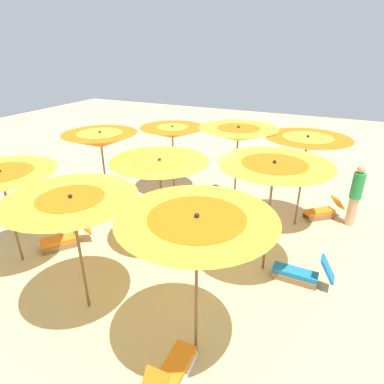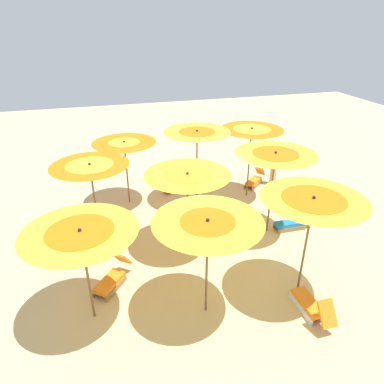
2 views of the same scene
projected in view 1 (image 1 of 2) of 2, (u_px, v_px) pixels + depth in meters
name	position (u px, v px, depth m)	size (l,w,h in m)	color
ground	(178.00, 242.00, 7.96)	(34.97, 34.97, 0.04)	#D1B57F
beach_umbrella_0	(197.00, 228.00, 4.19)	(2.12, 2.12, 2.47)	brown
beach_umbrella_1	(273.00, 173.00, 6.07)	(2.18, 2.18, 2.48)	brown
beach_umbrella_2	(307.00, 143.00, 7.77)	(2.06, 2.06, 2.46)	brown
beach_umbrella_3	(72.00, 207.00, 5.13)	(2.13, 2.13, 2.29)	brown
beach_umbrella_4	(160.00, 168.00, 7.04)	(2.16, 2.16, 2.20)	brown
beach_umbrella_5	(238.00, 134.00, 8.60)	(2.10, 2.10, 2.48)	brown
beach_umbrella_6	(1.00, 179.00, 6.44)	(2.16, 2.16, 2.19)	brown
beach_umbrella_7	(101.00, 140.00, 8.57)	(1.99, 1.99, 2.36)	brown
beach_umbrella_8	(173.00, 132.00, 9.96)	(2.01, 2.01, 2.18)	brown
lounger_0	(64.00, 238.00, 7.69)	(1.14, 1.01, 0.69)	olive
lounger_1	(171.00, 373.00, 4.52)	(1.20, 0.37, 0.69)	silver
lounger_2	(301.00, 273.00, 6.52)	(0.35, 1.19, 0.72)	olive
lounger_3	(322.00, 211.00, 8.97)	(0.97, 1.06, 0.59)	olive
beachgoer_0	(356.00, 194.00, 8.35)	(0.30, 0.30, 1.69)	#D8A87F
beach_ball	(215.00, 190.00, 10.39)	(0.34, 0.34, 0.34)	red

